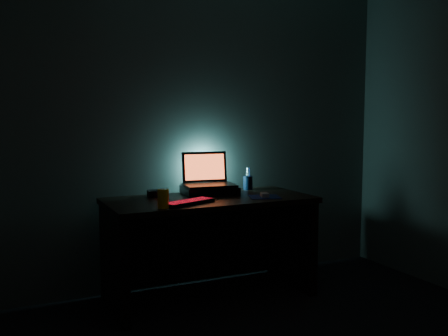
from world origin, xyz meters
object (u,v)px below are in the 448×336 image
pen_cup (248,183)px  laptop (207,178)px  juice_glass (163,199)px  keyboard (188,202)px  mouse (265,195)px  router (157,193)px

pen_cup → laptop: bearing=-173.6°
pen_cup → juice_glass: size_ratio=0.87×
keyboard → mouse: size_ratio=4.62×
laptop → pen_cup: laptop is taller
keyboard → pen_cup: bearing=9.8°
keyboard → juice_glass: (-0.20, -0.08, 0.05)m
juice_glass → mouse: bearing=7.9°
mouse → pen_cup: size_ratio=0.81×
laptop → router: laptop is taller
keyboard → juice_glass: 0.23m
mouse → laptop: bearing=149.3°
laptop → router: bearing=-174.8°
laptop → keyboard: laptop is taller
laptop → keyboard: size_ratio=0.99×
mouse → juice_glass: juice_glass is taller
laptop → juice_glass: size_ratio=3.25×
pen_cup → juice_glass: (-0.89, -0.51, 0.01)m
mouse → router: router is taller
juice_glass → router: juice_glass is taller
mouse → pen_cup: (0.07, 0.40, 0.04)m
laptop → pen_cup: 0.39m
laptop → router: (-0.40, 0.01, -0.10)m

